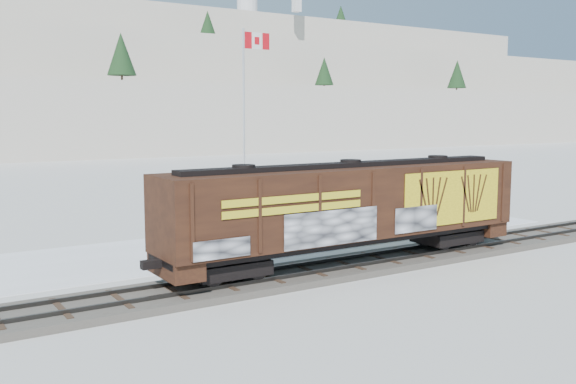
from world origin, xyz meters
TOP-DOWN VIEW (x-y plane):
  - ground at (0.00, 0.00)m, footprint 500.00×500.00m
  - rail_track at (0.00, 0.00)m, footprint 50.00×3.40m
  - parking_strip at (0.00, 7.50)m, footprint 40.00×8.00m
  - hopper_railcar at (2.20, -0.01)m, footprint 17.35×3.06m
  - flagpole at (4.33, 13.15)m, footprint 2.30×0.90m
  - car_silver at (-1.44, 5.63)m, footprint 4.37×2.86m
  - car_white at (5.58, 7.92)m, footprint 4.70×2.25m
  - car_dark at (2.92, 7.60)m, footprint 5.42×3.79m

SIDE VIEW (x-z plane):
  - ground at x=0.00m, z-range 0.00..0.00m
  - parking_strip at x=0.00m, z-range 0.00..0.03m
  - rail_track at x=0.00m, z-range -0.07..0.36m
  - car_silver at x=-1.44m, z-range 0.03..1.41m
  - car_dark at x=2.92m, z-range 0.03..1.49m
  - car_white at x=5.58m, z-range 0.03..1.52m
  - hopper_railcar at x=2.20m, z-range 0.68..4.95m
  - flagpole at x=4.33m, z-range -1.52..10.40m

